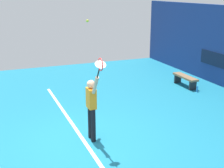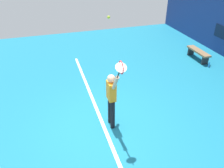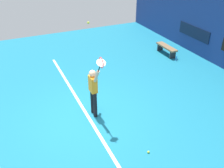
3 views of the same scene
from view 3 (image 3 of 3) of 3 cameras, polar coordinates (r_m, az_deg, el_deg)
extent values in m
plane|color=teal|center=(8.59, -5.54, -7.35)|extent=(18.00, 18.00, 0.00)
cube|color=#0C1933|center=(13.70, 18.17, 11.18)|extent=(2.20, 0.03, 0.60)
cube|color=white|center=(8.59, -5.51, -7.31)|extent=(10.00, 0.10, 0.01)
cylinder|color=black|center=(8.50, -4.48, -3.92)|extent=(0.13, 0.13, 0.92)
cylinder|color=black|center=(8.30, -3.86, -4.81)|extent=(0.13, 0.13, 0.92)
cube|color=orange|center=(8.01, -4.38, -0.01)|extent=(0.34, 0.20, 0.55)
sphere|color=#D8A884|center=(7.82, -4.49, 2.42)|extent=(0.22, 0.22, 0.22)
cylinder|color=#D8A884|center=(7.49, -3.54, 1.77)|extent=(0.39, 0.09, 0.54)
cylinder|color=#D8A884|center=(8.18, -4.36, 0.90)|extent=(0.09, 0.23, 0.58)
cylinder|color=black|center=(7.12, -2.94, 3.57)|extent=(0.19, 0.03, 0.27)
torus|color=red|center=(6.88, -2.49, 4.88)|extent=(0.43, 0.02, 0.43)
cylinder|color=silver|center=(6.88, -2.49, 4.88)|extent=(0.23, 0.27, 0.15)
sphere|color=#CCE033|center=(7.09, -5.42, 13.76)|extent=(0.07, 0.07, 0.07)
cube|color=olive|center=(13.25, 12.37, 8.28)|extent=(1.40, 0.36, 0.08)
cube|color=#262628|center=(13.74, 10.93, 8.23)|extent=(0.08, 0.32, 0.37)
cube|color=#262628|center=(12.94, 13.67, 6.49)|extent=(0.08, 0.32, 0.37)
cylinder|color=#338CD8|center=(12.75, 14.44, 5.71)|extent=(0.07, 0.07, 0.24)
sphere|color=#CCE033|center=(7.34, 8.31, -15.10)|extent=(0.07, 0.07, 0.07)
camera|label=1|loc=(1.60, 111.98, -77.99)|focal=50.25mm
camera|label=2|loc=(1.87, 2.87, 8.92)|focal=36.33mm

